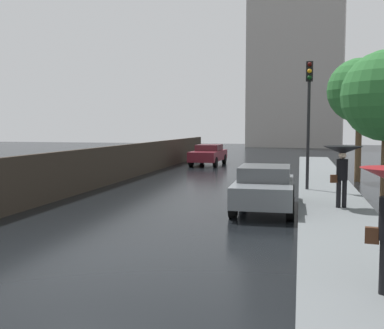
{
  "coord_description": "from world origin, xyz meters",
  "views": [
    {
      "loc": [
        4.01,
        -8.05,
        2.6
      ],
      "look_at": [
        1.13,
        4.15,
        1.55
      ],
      "focal_mm": 42.79,
      "sensor_mm": 36.0,
      "label": 1
    }
  ],
  "objects_px": {
    "car_grey_far_ahead": "(264,187)",
    "street_tree_near": "(360,91)",
    "pedestrian_with_umbrella_far": "(342,157)",
    "car_maroon_mid_road": "(208,154)",
    "traffic_light": "(309,102)"
  },
  "relations": [
    {
      "from": "car_grey_far_ahead",
      "to": "street_tree_near",
      "type": "xyz_separation_m",
      "value": [
        3.7,
        8.53,
        3.51
      ]
    },
    {
      "from": "pedestrian_with_umbrella_far",
      "to": "street_tree_near",
      "type": "height_order",
      "value": "street_tree_near"
    },
    {
      "from": "car_maroon_mid_road",
      "to": "car_grey_far_ahead",
      "type": "bearing_deg",
      "value": 108.87
    },
    {
      "from": "pedestrian_with_umbrella_far",
      "to": "street_tree_near",
      "type": "distance_m",
      "value": 8.76
    },
    {
      "from": "car_maroon_mid_road",
      "to": "street_tree_near",
      "type": "xyz_separation_m",
      "value": [
        8.63,
        -7.42,
        3.51
      ]
    },
    {
      "from": "car_grey_far_ahead",
      "to": "traffic_light",
      "type": "distance_m",
      "value": 5.22
    },
    {
      "from": "car_grey_far_ahead",
      "to": "pedestrian_with_umbrella_far",
      "type": "height_order",
      "value": "pedestrian_with_umbrella_far"
    },
    {
      "from": "pedestrian_with_umbrella_far",
      "to": "traffic_light",
      "type": "height_order",
      "value": "traffic_light"
    },
    {
      "from": "pedestrian_with_umbrella_far",
      "to": "traffic_light",
      "type": "bearing_deg",
      "value": -93.34
    },
    {
      "from": "traffic_light",
      "to": "street_tree_near",
      "type": "distance_m",
      "value": 4.98
    },
    {
      "from": "car_grey_far_ahead",
      "to": "pedestrian_with_umbrella_far",
      "type": "relative_size",
      "value": 2.16
    },
    {
      "from": "car_grey_far_ahead",
      "to": "street_tree_near",
      "type": "bearing_deg",
      "value": 65.73
    },
    {
      "from": "traffic_light",
      "to": "street_tree_near",
      "type": "height_order",
      "value": "street_tree_near"
    },
    {
      "from": "traffic_light",
      "to": "street_tree_near",
      "type": "bearing_deg",
      "value": 61.33
    },
    {
      "from": "traffic_light",
      "to": "street_tree_near",
      "type": "relative_size",
      "value": 0.86
    }
  ]
}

